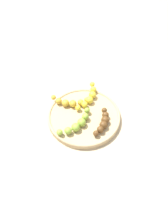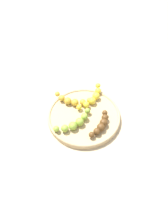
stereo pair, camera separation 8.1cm
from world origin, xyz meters
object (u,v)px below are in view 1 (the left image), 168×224
object	(u,v)px
fruit_bowl	(84,116)
banana_yellow	(89,97)
banana_spotted	(69,102)
banana_green	(77,124)
banana_overripe	(103,122)

from	to	relation	value
fruit_bowl	banana_yellow	size ratio (longest dim) A/B	2.11
fruit_bowl	banana_spotted	world-z (taller)	banana_spotted
banana_yellow	banana_spotted	bearing A→B (deg)	-137.14
banana_spotted	banana_green	bearing A→B (deg)	22.92
banana_green	banana_overripe	world-z (taller)	banana_green
fruit_bowl	banana_spotted	distance (m)	0.08
banana_spotted	banana_green	size ratio (longest dim) A/B	1.03
fruit_bowl	banana_yellow	world-z (taller)	banana_yellow
banana_spotted	banana_overripe	world-z (taller)	banana_overripe
banana_green	banana_overripe	distance (m)	0.09
fruit_bowl	banana_spotted	bearing A→B (deg)	122.51
banana_yellow	banana_spotted	xyz separation A→B (m)	(-0.08, -0.01, -0.00)
fruit_bowl	banana_yellow	xyz separation A→B (m)	(0.04, 0.07, 0.02)
fruit_bowl	banana_spotted	xyz separation A→B (m)	(-0.04, 0.07, 0.02)
banana_green	fruit_bowl	bearing A→B (deg)	109.03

